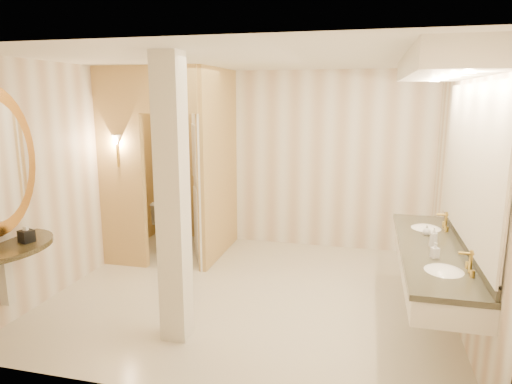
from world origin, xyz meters
TOP-DOWN VIEW (x-y plane):
  - floor at (0.00, 0.00)m, footprint 4.50×4.50m
  - ceiling at (0.00, 0.00)m, footprint 4.50×4.50m
  - wall_back at (0.00, 2.00)m, footprint 4.50×0.02m
  - wall_front at (0.00, -2.00)m, footprint 4.50×0.02m
  - wall_left at (-2.25, 0.00)m, footprint 0.02×4.00m
  - wall_right at (2.25, 0.00)m, footprint 0.02×4.00m
  - toilet_closet at (-1.12, 0.97)m, footprint 1.50×1.55m
  - wall_sconce at (-1.93, 0.43)m, footprint 0.14×0.14m
  - vanity at (1.98, -0.40)m, footprint 0.75×2.61m
  - pillar at (-0.45, -1.13)m, footprint 0.25×0.25m
  - tissue_box at (-2.00, -1.24)m, footprint 0.15×0.15m
  - toilet at (-1.64, 1.46)m, footprint 0.48×0.78m
  - soap_bottle_a at (1.91, -0.74)m, footprint 0.08×0.08m
  - soap_bottle_b at (1.93, -0.03)m, footprint 0.10×0.10m
  - soap_bottle_c at (1.94, -0.43)m, footprint 0.08×0.08m

SIDE VIEW (x-z plane):
  - floor at x=0.00m, z-range 0.00..0.00m
  - toilet at x=-1.64m, z-range 0.00..0.77m
  - soap_bottle_b at x=1.93m, z-range 0.88..0.98m
  - tissue_box at x=-2.00m, z-range 0.88..1.00m
  - soap_bottle_a at x=1.91m, z-range 0.88..1.02m
  - soap_bottle_c at x=1.94m, z-range 0.88..1.08m
  - wall_back at x=0.00m, z-range 0.00..2.70m
  - wall_front at x=0.00m, z-range 0.00..2.70m
  - wall_left at x=-2.25m, z-range 0.00..2.70m
  - wall_right at x=2.25m, z-range 0.00..2.70m
  - pillar at x=-0.45m, z-range 0.00..2.70m
  - toilet_closet at x=-1.12m, z-range 0.04..2.74m
  - vanity at x=1.98m, z-range 0.58..2.67m
  - wall_sconce at x=-1.93m, z-range 1.52..1.94m
  - ceiling at x=0.00m, z-range 2.70..2.70m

